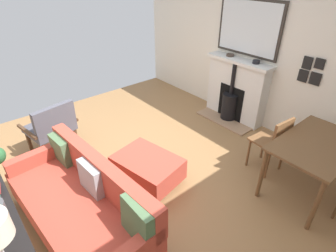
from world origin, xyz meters
The scene contains 12 objects.
ground_plane centered at (0.00, 0.00, 0.00)m, with size 5.15×5.41×0.01m, color olive.
wall_left centered at (-2.58, 0.00, 1.35)m, with size 0.12×5.41×2.70m, color silver.
fireplace centered at (-2.37, -0.16, 0.51)m, with size 0.56×1.21×1.12m.
mirror_over_mantel centered at (-2.49, -0.16, 1.62)m, with size 0.04×1.17×0.88m.
mantel_bowl_near centered at (-2.40, -0.39, 1.14)m, with size 0.13×0.13×0.04m.
mantel_bowl_far centered at (-2.40, 0.14, 1.15)m, with size 0.12×0.12×0.05m.
sofa centered at (0.83, 0.37, 0.35)m, with size 0.92×1.96×0.79m.
ottoman centered at (-0.12, 0.23, 0.23)m, with size 0.74×0.93×0.38m.
armchair_accent centered at (0.57, -1.19, 0.48)m, with size 0.76×0.67×0.84m.
dining_table centered at (-1.54, 1.64, 0.65)m, with size 1.17×0.74×0.74m.
dining_chair_near_fireplace centered at (-1.53, 1.13, 0.51)m, with size 0.44×0.44×0.84m.
photo_gallery_row centered at (-2.50, 0.97, 1.19)m, with size 0.02×0.32×0.39m.
Camera 1 is at (1.41, 2.46, 2.50)m, focal length 28.59 mm.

